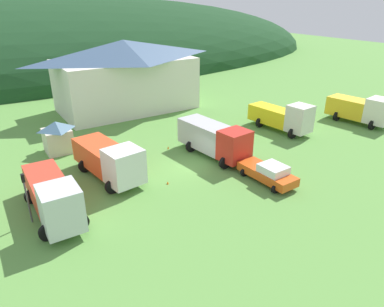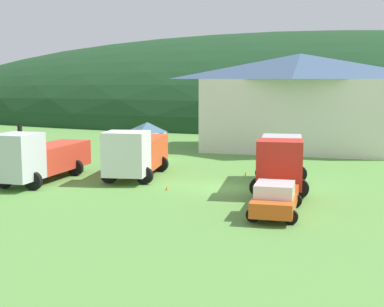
{
  "view_description": "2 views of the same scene",
  "coord_description": "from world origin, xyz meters",
  "px_view_note": "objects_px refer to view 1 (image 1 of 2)",
  "views": [
    {
      "loc": [
        -15.02,
        -23.52,
        13.79
      ],
      "look_at": [
        0.05,
        -0.27,
        1.41
      ],
      "focal_mm": 33.15,
      "sensor_mm": 36.0,
      "label": 1
    },
    {
      "loc": [
        7.24,
        -31.46,
        6.55
      ],
      "look_at": [
        -2.47,
        1.4,
        1.83
      ],
      "focal_mm": 50.85,
      "sensor_mm": 36.0,
      "label": 2
    }
  ],
  "objects_px": {
    "tow_truck_silver": "(53,196)",
    "service_pickup_orange": "(268,173)",
    "traffic_light_west": "(26,193)",
    "traffic_cone_mid_row": "(168,184)",
    "crane_truck_red": "(215,138)",
    "flatbed_truck_yellow": "(283,117)",
    "depot_building": "(125,75)",
    "play_shed_cream": "(57,136)",
    "traffic_cone_near_pickup": "(168,149)",
    "heavy_rig_striped": "(362,109)",
    "heavy_rig_white": "(110,159)"
  },
  "relations": [
    {
      "from": "play_shed_cream",
      "to": "heavy_rig_white",
      "type": "relative_size",
      "value": 0.38
    },
    {
      "from": "play_shed_cream",
      "to": "flatbed_truck_yellow",
      "type": "relative_size",
      "value": 0.4
    },
    {
      "from": "tow_truck_silver",
      "to": "traffic_light_west",
      "type": "height_order",
      "value": "traffic_light_west"
    },
    {
      "from": "heavy_rig_white",
      "to": "service_pickup_orange",
      "type": "bearing_deg",
      "value": 46.49
    },
    {
      "from": "heavy_rig_striped",
      "to": "traffic_light_west",
      "type": "bearing_deg",
      "value": -97.96
    },
    {
      "from": "traffic_cone_near_pickup",
      "to": "traffic_cone_mid_row",
      "type": "xyz_separation_m",
      "value": [
        -3.54,
        -6.2,
        0.0
      ]
    },
    {
      "from": "crane_truck_red",
      "to": "heavy_rig_striped",
      "type": "height_order",
      "value": "heavy_rig_striped"
    },
    {
      "from": "play_shed_cream",
      "to": "traffic_light_west",
      "type": "height_order",
      "value": "traffic_light_west"
    },
    {
      "from": "service_pickup_orange",
      "to": "traffic_cone_near_pickup",
      "type": "relative_size",
      "value": 8.82
    },
    {
      "from": "play_shed_cream",
      "to": "service_pickup_orange",
      "type": "bearing_deg",
      "value": -50.81
    },
    {
      "from": "depot_building",
      "to": "flatbed_truck_yellow",
      "type": "distance_m",
      "value": 20.55
    },
    {
      "from": "crane_truck_red",
      "to": "flatbed_truck_yellow",
      "type": "bearing_deg",
      "value": 91.33
    },
    {
      "from": "crane_truck_red",
      "to": "flatbed_truck_yellow",
      "type": "relative_size",
      "value": 1.04
    },
    {
      "from": "traffic_cone_mid_row",
      "to": "heavy_rig_striped",
      "type": "bearing_deg",
      "value": 1.41
    },
    {
      "from": "crane_truck_red",
      "to": "traffic_light_west",
      "type": "height_order",
      "value": "traffic_light_west"
    },
    {
      "from": "heavy_rig_striped",
      "to": "service_pickup_orange",
      "type": "xyz_separation_m",
      "value": [
        -19.29,
        -4.72,
        -0.92
      ]
    },
    {
      "from": "crane_truck_red",
      "to": "heavy_rig_white",
      "type": "bearing_deg",
      "value": -102.15
    },
    {
      "from": "tow_truck_silver",
      "to": "traffic_cone_mid_row",
      "type": "relative_size",
      "value": 16.87
    },
    {
      "from": "flatbed_truck_yellow",
      "to": "traffic_cone_mid_row",
      "type": "bearing_deg",
      "value": -83.08
    },
    {
      "from": "traffic_cone_near_pickup",
      "to": "traffic_cone_mid_row",
      "type": "relative_size",
      "value": 1.17
    },
    {
      "from": "heavy_rig_white",
      "to": "flatbed_truck_yellow",
      "type": "xyz_separation_m",
      "value": [
        20.03,
        0.26,
        -0.03
      ]
    },
    {
      "from": "crane_truck_red",
      "to": "heavy_rig_striped",
      "type": "distance_m",
      "value": 19.96
    },
    {
      "from": "traffic_light_west",
      "to": "traffic_cone_mid_row",
      "type": "relative_size",
      "value": 7.22
    },
    {
      "from": "traffic_light_west",
      "to": "play_shed_cream",
      "type": "bearing_deg",
      "value": 67.44
    },
    {
      "from": "tow_truck_silver",
      "to": "play_shed_cream",
      "type": "bearing_deg",
      "value": 165.49
    },
    {
      "from": "heavy_rig_striped",
      "to": "traffic_cone_mid_row",
      "type": "xyz_separation_m",
      "value": [
        -26.25,
        -0.65,
        -1.75
      ]
    },
    {
      "from": "depot_building",
      "to": "traffic_light_west",
      "type": "bearing_deg",
      "value": -127.68
    },
    {
      "from": "flatbed_truck_yellow",
      "to": "heavy_rig_white",
      "type": "bearing_deg",
      "value": -94.95
    },
    {
      "from": "tow_truck_silver",
      "to": "service_pickup_orange",
      "type": "bearing_deg",
      "value": 75.54
    },
    {
      "from": "flatbed_truck_yellow",
      "to": "service_pickup_orange",
      "type": "bearing_deg",
      "value": -56.87
    },
    {
      "from": "service_pickup_orange",
      "to": "traffic_cone_mid_row",
      "type": "distance_m",
      "value": 8.11
    },
    {
      "from": "crane_truck_red",
      "to": "traffic_cone_mid_row",
      "type": "relative_size",
      "value": 15.97
    },
    {
      "from": "play_shed_cream",
      "to": "tow_truck_silver",
      "type": "bearing_deg",
      "value": -105.03
    },
    {
      "from": "service_pickup_orange",
      "to": "tow_truck_silver",
      "type": "bearing_deg",
      "value": -107.24
    },
    {
      "from": "service_pickup_orange",
      "to": "traffic_cone_near_pickup",
      "type": "height_order",
      "value": "service_pickup_orange"
    },
    {
      "from": "service_pickup_orange",
      "to": "heavy_rig_white",
      "type": "bearing_deg",
      "value": -128.36
    },
    {
      "from": "heavy_rig_striped",
      "to": "traffic_light_west",
      "type": "xyz_separation_m",
      "value": [
        -36.37,
        -0.26,
        0.48
      ]
    },
    {
      "from": "play_shed_cream",
      "to": "traffic_cone_near_pickup",
      "type": "relative_size",
      "value": 5.28
    },
    {
      "from": "tow_truck_silver",
      "to": "depot_building",
      "type": "bearing_deg",
      "value": 146.0
    },
    {
      "from": "depot_building",
      "to": "crane_truck_red",
      "type": "bearing_deg",
      "value": -87.89
    },
    {
      "from": "tow_truck_silver",
      "to": "traffic_light_west",
      "type": "distance_m",
      "value": 1.66
    },
    {
      "from": "play_shed_cream",
      "to": "crane_truck_red",
      "type": "xyz_separation_m",
      "value": [
        11.95,
        -8.91,
        0.19
      ]
    },
    {
      "from": "depot_building",
      "to": "flatbed_truck_yellow",
      "type": "height_order",
      "value": "depot_building"
    },
    {
      "from": "tow_truck_silver",
      "to": "flatbed_truck_yellow",
      "type": "height_order",
      "value": "flatbed_truck_yellow"
    },
    {
      "from": "tow_truck_silver",
      "to": "heavy_rig_striped",
      "type": "bearing_deg",
      "value": 91.43
    },
    {
      "from": "crane_truck_red",
      "to": "heavy_rig_striped",
      "type": "relative_size",
      "value": 1.08
    },
    {
      "from": "depot_building",
      "to": "tow_truck_silver",
      "type": "height_order",
      "value": "depot_building"
    },
    {
      "from": "play_shed_cream",
      "to": "tow_truck_silver",
      "type": "xyz_separation_m",
      "value": [
        -3.01,
        -11.23,
        0.06
      ]
    },
    {
      "from": "play_shed_cream",
      "to": "flatbed_truck_yellow",
      "type": "xyz_separation_m",
      "value": [
        22.23,
        -7.59,
        0.08
      ]
    },
    {
      "from": "play_shed_cream",
      "to": "flatbed_truck_yellow",
      "type": "distance_m",
      "value": 23.49
    }
  ]
}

